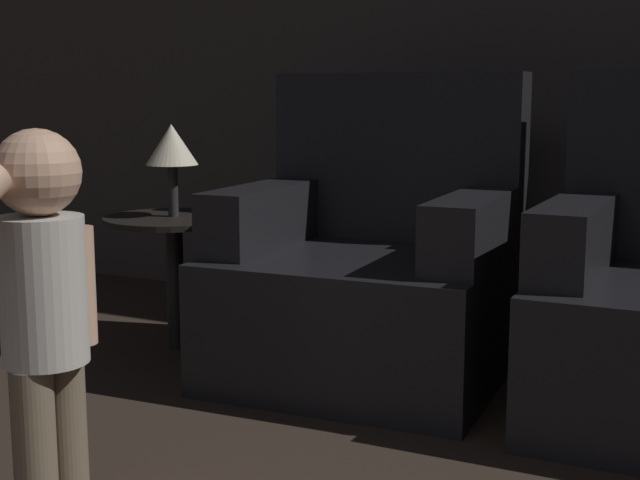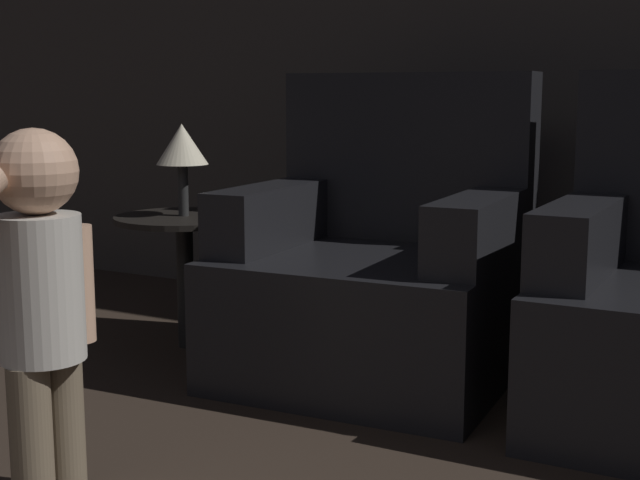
% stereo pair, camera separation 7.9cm
% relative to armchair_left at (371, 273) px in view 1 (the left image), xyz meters
% --- Properties ---
extents(armchair_left, '(0.90, 0.86, 0.96)m').
position_rel_armchair_left_xyz_m(armchair_left, '(0.00, 0.00, 0.00)').
color(armchair_left, black).
rests_on(armchair_left, ground_plane).
extents(person_toddler, '(0.18, 0.57, 0.83)m').
position_rel_armchair_left_xyz_m(person_toddler, '(-0.23, -1.21, 0.16)').
color(person_toddler, brown).
rests_on(person_toddler, ground_plane).
extents(side_table, '(0.49, 0.49, 0.47)m').
position_rel_armchair_left_xyz_m(side_table, '(-0.72, -0.06, 0.08)').
color(side_table, black).
rests_on(side_table, ground_plane).
extents(lamp, '(0.18, 0.18, 0.32)m').
position_rel_armchair_left_xyz_m(lamp, '(-0.72, -0.06, 0.39)').
color(lamp, '#262626').
rests_on(lamp, side_table).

